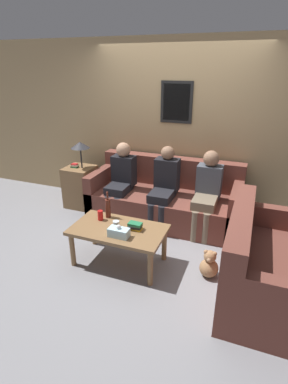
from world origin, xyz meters
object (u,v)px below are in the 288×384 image
(wine_bottle, at_px, (108,208))
(person_left, at_px, (121,178))
(couch_main, at_px, (165,200))
(drinking_glass, at_px, (116,224))
(person_middle, at_px, (164,184))
(coffee_table, at_px, (119,233))
(couch_side, at_px, (267,269))
(teddy_bear, at_px, (209,265))
(person_right, at_px, (207,190))

(wine_bottle, bearing_deg, person_left, 105.14)
(couch_main, bearing_deg, wine_bottle, -110.57)
(drinking_glass, bearing_deg, person_left, 112.20)
(wine_bottle, distance_m, person_middle, 1.01)
(coffee_table, distance_m, person_left, 1.24)
(person_left, bearing_deg, drinking_glass, -67.80)
(couch_main, xyz_separation_m, couch_side, (1.47, -1.23, 0.00))
(coffee_table, height_order, teddy_bear, coffee_table)
(drinking_glass, bearing_deg, couch_side, 1.65)
(person_left, height_order, person_middle, person_middle)
(couch_main, relative_size, coffee_table, 2.03)
(coffee_table, bearing_deg, person_middle, 79.80)
(couch_main, height_order, wine_bottle, couch_main)
(drinking_glass, height_order, person_middle, person_middle)
(couch_main, height_order, teddy_bear, couch_main)
(person_left, xyz_separation_m, person_right, (1.29, 0.02, -0.01))
(person_left, bearing_deg, couch_main, 14.51)
(person_left, relative_size, teddy_bear, 3.47)
(wine_bottle, relative_size, drinking_glass, 3.94)
(couch_main, relative_size, drinking_glass, 25.84)
(couch_side, distance_m, person_middle, 1.82)
(couch_main, relative_size, couch_side, 1.47)
(coffee_table, height_order, person_right, person_right)
(person_middle, bearing_deg, couch_side, -36.45)
(person_middle, xyz_separation_m, teddy_bear, (0.85, -0.99, -0.48))
(couch_main, distance_m, teddy_bear, 1.47)
(person_middle, bearing_deg, wine_bottle, -115.74)
(drinking_glass, height_order, person_right, person_right)
(coffee_table, xyz_separation_m, teddy_bear, (1.05, 0.13, -0.26))
(couch_main, distance_m, couch_side, 1.92)
(teddy_bear, bearing_deg, drinking_glass, -173.67)
(couch_main, xyz_separation_m, person_middle, (0.03, -0.17, 0.32))
(drinking_glass, relative_size, person_left, 0.07)
(person_right, bearing_deg, couch_side, -52.46)
(couch_side, distance_m, drinking_glass, 1.68)
(couch_side, bearing_deg, coffee_table, 91.86)
(person_middle, distance_m, person_right, 0.61)
(couch_main, xyz_separation_m, person_right, (0.65, -0.15, 0.32))
(drinking_glass, bearing_deg, teddy_bear, 6.33)
(wine_bottle, xyz_separation_m, person_middle, (0.44, 0.91, 0.03))
(couch_side, bearing_deg, person_middle, 53.55)
(coffee_table, xyz_separation_m, person_left, (-0.48, 1.11, 0.23))
(couch_main, distance_m, person_left, 0.75)
(coffee_table, height_order, person_middle, person_middle)
(coffee_table, relative_size, teddy_bear, 3.28)
(coffee_table, xyz_separation_m, person_middle, (0.20, 1.12, 0.23))
(wine_bottle, height_order, drinking_glass, wine_bottle)
(couch_main, distance_m, person_middle, 0.36)
(couch_side, distance_m, teddy_bear, 0.61)
(wine_bottle, relative_size, person_left, 0.29)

